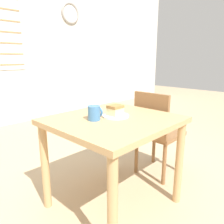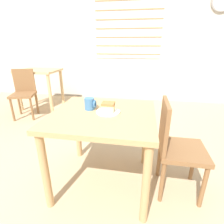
{
  "view_description": "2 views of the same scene",
  "coord_description": "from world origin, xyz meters",
  "px_view_note": "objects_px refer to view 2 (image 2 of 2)",
  "views": [
    {
      "loc": [
        -0.99,
        -0.83,
        1.15
      ],
      "look_at": [
        0.18,
        0.29,
        0.74
      ],
      "focal_mm": 35.0,
      "sensor_mm": 36.0,
      "label": 1
    },
    {
      "loc": [
        0.45,
        -1.09,
        1.26
      ],
      "look_at": [
        0.22,
        0.2,
        0.74
      ],
      "focal_mm": 28.0,
      "sensor_mm": 36.0,
      "label": 2
    }
  ],
  "objects_px": {
    "plate": "(108,112)",
    "dining_table_far": "(40,78)",
    "chair_near_window": "(176,145)",
    "cake_slice": "(108,107)",
    "chair_far_corner": "(24,92)",
    "coffee_mug": "(90,104)",
    "dining_table_near": "(103,125)"
  },
  "relations": [
    {
      "from": "chair_far_corner",
      "to": "cake_slice",
      "type": "bearing_deg",
      "value": -53.92
    },
    {
      "from": "dining_table_near",
      "to": "cake_slice",
      "type": "height_order",
      "value": "cake_slice"
    },
    {
      "from": "dining_table_far",
      "to": "chair_far_corner",
      "type": "bearing_deg",
      "value": -93.95
    },
    {
      "from": "dining_table_far",
      "to": "cake_slice",
      "type": "xyz_separation_m",
      "value": [
        1.76,
        -1.84,
        0.15
      ]
    },
    {
      "from": "chair_near_window",
      "to": "chair_far_corner",
      "type": "xyz_separation_m",
      "value": [
        -2.37,
        1.35,
        0.0
      ]
    },
    {
      "from": "chair_near_window",
      "to": "coffee_mug",
      "type": "relative_size",
      "value": 8.17
    },
    {
      "from": "dining_table_far",
      "to": "coffee_mug",
      "type": "height_order",
      "value": "coffee_mug"
    },
    {
      "from": "dining_table_near",
      "to": "chair_far_corner",
      "type": "xyz_separation_m",
      "value": [
        -1.76,
        1.37,
        -0.14
      ]
    },
    {
      "from": "chair_near_window",
      "to": "dining_table_near",
      "type": "bearing_deg",
      "value": 91.04
    },
    {
      "from": "plate",
      "to": "dining_table_far",
      "type": "bearing_deg",
      "value": 133.72
    },
    {
      "from": "dining_table_near",
      "to": "plate",
      "type": "height_order",
      "value": "plate"
    },
    {
      "from": "dining_table_far",
      "to": "plate",
      "type": "height_order",
      "value": "dining_table_far"
    },
    {
      "from": "chair_near_window",
      "to": "plate",
      "type": "height_order",
      "value": "chair_near_window"
    },
    {
      "from": "chair_near_window",
      "to": "chair_far_corner",
      "type": "relative_size",
      "value": 1.0
    },
    {
      "from": "plate",
      "to": "dining_table_near",
      "type": "bearing_deg",
      "value": -159.99
    },
    {
      "from": "dining_table_far",
      "to": "coffee_mug",
      "type": "bearing_deg",
      "value": -48.39
    },
    {
      "from": "chair_near_window",
      "to": "cake_slice",
      "type": "height_order",
      "value": "chair_near_window"
    },
    {
      "from": "cake_slice",
      "to": "coffee_mug",
      "type": "xyz_separation_m",
      "value": [
        -0.17,
        0.04,
        0.0
      ]
    },
    {
      "from": "chair_far_corner",
      "to": "cake_slice",
      "type": "distance_m",
      "value": 2.27
    },
    {
      "from": "chair_near_window",
      "to": "cake_slice",
      "type": "distance_m",
      "value": 0.65
    },
    {
      "from": "chair_near_window",
      "to": "coffee_mug",
      "type": "distance_m",
      "value": 0.81
    },
    {
      "from": "chair_far_corner",
      "to": "dining_table_near",
      "type": "bearing_deg",
      "value": -54.96
    },
    {
      "from": "chair_far_corner",
      "to": "coffee_mug",
      "type": "height_order",
      "value": "chair_far_corner"
    },
    {
      "from": "dining_table_far",
      "to": "dining_table_near",
      "type": "bearing_deg",
      "value": -47.19
    },
    {
      "from": "dining_table_far",
      "to": "chair_far_corner",
      "type": "relative_size",
      "value": 0.92
    },
    {
      "from": "chair_far_corner",
      "to": "cake_slice",
      "type": "xyz_separation_m",
      "value": [
        1.8,
        -1.35,
        0.31
      ]
    },
    {
      "from": "dining_table_near",
      "to": "coffee_mug",
      "type": "height_order",
      "value": "coffee_mug"
    },
    {
      "from": "cake_slice",
      "to": "plate",
      "type": "bearing_deg",
      "value": -95.63
    },
    {
      "from": "chair_far_corner",
      "to": "plate",
      "type": "relative_size",
      "value": 4.18
    },
    {
      "from": "coffee_mug",
      "to": "cake_slice",
      "type": "bearing_deg",
      "value": -14.05
    },
    {
      "from": "plate",
      "to": "coffee_mug",
      "type": "bearing_deg",
      "value": 164.6
    },
    {
      "from": "plate",
      "to": "coffee_mug",
      "type": "xyz_separation_m",
      "value": [
        -0.17,
        0.05,
        0.05
      ]
    }
  ]
}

